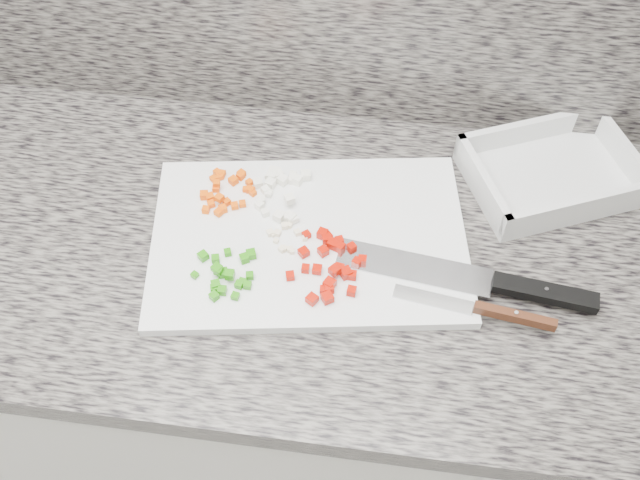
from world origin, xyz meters
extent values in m
cube|color=beige|center=(0.00, 1.44, 0.43)|extent=(3.92, 0.62, 0.86)
cube|color=#625D56|center=(0.00, 1.44, 0.88)|extent=(3.96, 0.64, 0.04)
cube|color=white|center=(0.11, 1.44, 0.91)|extent=(0.53, 0.40, 0.02)
cube|color=#F25405|center=(0.00, 1.53, 0.92)|extent=(0.01, 0.01, 0.01)
cube|color=#F25405|center=(-0.06, 1.49, 0.92)|extent=(0.02, 0.02, 0.01)
cube|color=#F25405|center=(0.00, 1.52, 0.92)|extent=(0.01, 0.01, 0.01)
cube|color=#F25405|center=(-0.06, 1.53, 0.92)|extent=(0.01, 0.01, 0.01)
cube|color=#F25405|center=(-0.06, 1.47, 0.92)|extent=(0.01, 0.01, 0.01)
cube|color=#F25405|center=(-0.05, 1.54, 0.92)|extent=(0.01, 0.01, 0.01)
cube|color=#F25405|center=(-0.01, 1.48, 0.92)|extent=(0.01, 0.01, 0.01)
cube|color=#F25405|center=(0.00, 1.52, 0.92)|extent=(0.01, 0.01, 0.01)
cube|color=#F25405|center=(0.00, 1.49, 0.92)|extent=(0.01, 0.01, 0.01)
cube|color=#F25405|center=(-0.05, 1.48, 0.92)|extent=(0.01, 0.01, 0.01)
cube|color=#F25405|center=(-0.03, 1.47, 0.92)|extent=(0.02, 0.02, 0.01)
cube|color=#F25405|center=(-0.06, 1.55, 0.92)|extent=(0.01, 0.01, 0.01)
cube|color=#F25405|center=(-0.04, 1.49, 0.93)|extent=(0.02, 0.02, 0.01)
cube|color=#F25405|center=(-0.02, 1.54, 0.92)|extent=(0.01, 0.01, 0.01)
cube|color=#F25405|center=(0.01, 1.52, 0.92)|extent=(0.01, 0.01, 0.01)
cube|color=#F25405|center=(-0.03, 1.53, 0.92)|extent=(0.02, 0.02, 0.01)
cube|color=#F25405|center=(-0.07, 1.49, 0.92)|extent=(0.01, 0.01, 0.01)
cube|color=#F25405|center=(-0.05, 1.51, 0.93)|extent=(0.01, 0.01, 0.01)
cube|color=#F25405|center=(-0.03, 1.49, 0.92)|extent=(0.01, 0.01, 0.01)
cube|color=#F25405|center=(-0.04, 1.46, 0.92)|extent=(0.02, 0.02, 0.01)
cube|color=#F25405|center=(-0.02, 1.55, 0.92)|extent=(0.02, 0.02, 0.01)
cube|color=#F25405|center=(-0.05, 1.54, 0.92)|extent=(0.01, 0.01, 0.01)
cube|color=#F25405|center=(-0.05, 1.51, 0.92)|extent=(0.01, 0.01, 0.01)
cube|color=#F25405|center=(0.01, 1.51, 0.92)|extent=(0.01, 0.01, 0.01)
cube|color=white|center=(0.04, 1.53, 0.92)|extent=(0.02, 0.02, 0.01)
cube|color=white|center=(0.06, 1.47, 0.92)|extent=(0.02, 0.02, 0.01)
cube|color=white|center=(0.05, 1.54, 0.92)|extent=(0.02, 0.02, 0.01)
cube|color=white|center=(0.01, 1.53, 0.92)|extent=(0.02, 0.02, 0.01)
cube|color=white|center=(0.03, 1.52, 0.92)|extent=(0.02, 0.02, 0.01)
cube|color=white|center=(0.03, 1.55, 0.92)|extent=(0.01, 0.01, 0.01)
cube|color=white|center=(0.09, 1.56, 0.92)|extent=(0.02, 0.02, 0.01)
cube|color=white|center=(0.04, 1.47, 0.92)|extent=(0.01, 0.01, 0.01)
cube|color=white|center=(0.03, 1.49, 0.92)|extent=(0.02, 0.02, 0.01)
cube|color=white|center=(0.04, 1.54, 0.92)|extent=(0.01, 0.01, 0.01)
cube|color=white|center=(0.08, 1.47, 0.92)|extent=(0.02, 0.02, 0.01)
cube|color=white|center=(0.03, 1.55, 0.92)|extent=(0.02, 0.02, 0.01)
cube|color=white|center=(0.08, 1.47, 0.92)|extent=(0.02, 0.02, 0.01)
cube|color=white|center=(0.04, 1.55, 0.92)|extent=(0.02, 0.02, 0.01)
cube|color=white|center=(0.07, 1.56, 0.92)|extent=(0.01, 0.01, 0.01)
cube|color=white|center=(0.04, 1.51, 0.92)|extent=(0.01, 0.01, 0.01)
cube|color=white|center=(0.08, 1.47, 0.92)|extent=(0.01, 0.01, 0.01)
cube|color=white|center=(0.08, 1.55, 0.92)|extent=(0.02, 0.02, 0.01)
cube|color=white|center=(0.07, 1.55, 0.92)|extent=(0.01, 0.01, 0.01)
cube|color=white|center=(0.07, 1.50, 0.93)|extent=(0.02, 0.02, 0.01)
cube|color=white|center=(0.04, 1.56, 0.92)|extent=(0.02, 0.02, 0.01)
cube|color=white|center=(0.03, 1.50, 0.92)|extent=(0.01, 0.01, 0.01)
cube|color=#25820B|center=(-0.01, 1.31, 0.92)|extent=(0.02, 0.02, 0.01)
cube|color=#25820B|center=(-0.02, 1.37, 0.92)|extent=(0.01, 0.01, 0.01)
cube|color=#25820B|center=(0.01, 1.34, 0.93)|extent=(0.01, 0.01, 0.01)
cube|color=#25820B|center=(0.04, 1.35, 0.92)|extent=(0.01, 0.01, 0.01)
cube|color=#25820B|center=(-0.01, 1.35, 0.93)|extent=(0.01, 0.01, 0.01)
cube|color=#25820B|center=(0.02, 1.31, 0.92)|extent=(0.01, 0.01, 0.01)
cube|color=#25820B|center=(0.00, 1.39, 0.92)|extent=(0.01, 0.01, 0.01)
cube|color=#25820B|center=(0.02, 1.38, 0.92)|extent=(0.02, 0.02, 0.01)
cube|color=#25820B|center=(0.00, 1.35, 0.92)|extent=(0.02, 0.02, 0.01)
cube|color=#25820B|center=(-0.04, 1.38, 0.92)|extent=(0.02, 0.02, 0.01)
cube|color=#25820B|center=(-0.01, 1.35, 0.93)|extent=(0.02, 0.02, 0.01)
cube|color=#25820B|center=(-0.04, 1.34, 0.92)|extent=(0.01, 0.01, 0.01)
cube|color=#25820B|center=(-0.01, 1.32, 0.92)|extent=(0.01, 0.01, 0.01)
cube|color=#25820B|center=(0.03, 1.34, 0.92)|extent=(0.01, 0.01, 0.01)
cube|color=#25820B|center=(0.02, 1.33, 0.92)|extent=(0.01, 0.01, 0.01)
cube|color=#25820B|center=(0.04, 1.33, 0.92)|extent=(0.01, 0.01, 0.01)
cube|color=#25820B|center=(0.03, 1.39, 0.92)|extent=(0.02, 0.02, 0.01)
cube|color=#25820B|center=(0.00, 1.32, 0.92)|extent=(0.01, 0.01, 0.01)
cube|color=#25820B|center=(-0.01, 1.33, 0.92)|extent=(0.02, 0.02, 0.01)
cube|color=#B20F02|center=(0.10, 1.36, 0.92)|extent=(0.02, 0.02, 0.01)
cube|color=#B20F02|center=(0.11, 1.44, 0.92)|extent=(0.02, 0.02, 0.01)
cube|color=#B20F02|center=(0.13, 1.32, 0.92)|extent=(0.02, 0.02, 0.01)
cube|color=#B20F02|center=(0.14, 1.41, 0.92)|extent=(0.02, 0.02, 0.01)
cube|color=#B20F02|center=(0.15, 1.35, 0.92)|extent=(0.02, 0.02, 0.01)
cube|color=#B20F02|center=(0.18, 1.37, 0.92)|extent=(0.02, 0.02, 0.01)
cube|color=#B20F02|center=(0.15, 1.34, 0.92)|extent=(0.01, 0.01, 0.01)
cube|color=#B20F02|center=(0.15, 1.33, 0.92)|extent=(0.02, 0.02, 0.01)
cube|color=#B20F02|center=(0.19, 1.37, 0.92)|extent=(0.01, 0.01, 0.01)
cube|color=#B20F02|center=(0.19, 1.40, 0.92)|extent=(0.02, 0.02, 0.01)
cube|color=#B20F02|center=(0.15, 1.42, 0.92)|extent=(0.02, 0.02, 0.01)
cube|color=#B20F02|center=(0.17, 1.38, 0.92)|extent=(0.02, 0.02, 0.01)
cube|color=#B20F02|center=(0.14, 1.44, 0.92)|extent=(0.02, 0.02, 0.01)
cube|color=#B20F02|center=(0.16, 1.42, 0.92)|extent=(0.02, 0.02, 0.01)
cube|color=#B20F02|center=(0.13, 1.37, 0.92)|extent=(0.01, 0.01, 0.01)
cube|color=#B20F02|center=(0.11, 1.40, 0.92)|extent=(0.02, 0.02, 0.01)
cube|color=#B20F02|center=(0.18, 1.42, 0.92)|extent=(0.02, 0.02, 0.01)
cube|color=#B20F02|center=(0.16, 1.43, 0.92)|extent=(0.02, 0.02, 0.01)
cube|color=#B20F02|center=(0.12, 1.37, 0.92)|extent=(0.01, 0.01, 0.01)
cube|color=#B20F02|center=(0.15, 1.34, 0.92)|extent=(0.02, 0.02, 0.01)
cube|color=#B20F02|center=(0.19, 1.34, 0.92)|extent=(0.01, 0.01, 0.01)
cube|color=#B20F02|center=(0.16, 1.37, 0.93)|extent=(0.02, 0.02, 0.01)
cube|color=#B20F02|center=(0.14, 1.43, 0.92)|extent=(0.02, 0.02, 0.01)
cube|color=#B20F02|center=(0.20, 1.40, 0.92)|extent=(0.01, 0.01, 0.01)
cube|color=#B20F02|center=(0.13, 1.44, 0.92)|extent=(0.02, 0.02, 0.01)
cube|color=beige|center=(0.09, 1.40, 0.92)|extent=(0.01, 0.01, 0.01)
cube|color=beige|center=(0.05, 1.43, 0.92)|extent=(0.01, 0.01, 0.01)
cube|color=beige|center=(0.06, 1.44, 0.92)|extent=(0.01, 0.01, 0.01)
cube|color=beige|center=(0.11, 1.43, 0.92)|extent=(0.01, 0.01, 0.01)
cube|color=beige|center=(0.08, 1.41, 0.92)|extent=(0.01, 0.01, 0.01)
cube|color=beige|center=(0.06, 1.42, 0.92)|extent=(0.01, 0.01, 0.01)
cube|color=beige|center=(0.08, 1.45, 0.92)|extent=(0.01, 0.01, 0.01)
cube|color=beige|center=(0.07, 1.41, 0.92)|extent=(0.01, 0.01, 0.01)
cube|color=beige|center=(0.09, 1.44, 0.92)|extent=(0.01, 0.01, 0.01)
cube|color=beige|center=(0.06, 1.43, 0.92)|extent=(0.01, 0.01, 0.01)
cube|color=beige|center=(0.07, 1.45, 0.92)|extent=(0.01, 0.01, 0.01)
cube|color=beige|center=(0.09, 1.41, 0.92)|extent=(0.01, 0.01, 0.01)
cube|color=#BABDC1|center=(0.28, 1.40, 0.92)|extent=(0.24, 0.08, 0.00)
cube|color=black|center=(0.46, 1.38, 0.92)|extent=(0.15, 0.05, 0.02)
cylinder|color=#BABDC1|center=(0.46, 1.38, 0.93)|extent=(0.01, 0.01, 0.00)
cube|color=#BABDC1|center=(0.31, 1.35, 0.92)|extent=(0.12, 0.04, 0.00)
cube|color=#4D2213|center=(0.42, 1.33, 0.92)|extent=(0.12, 0.03, 0.02)
cylinder|color=#BABDC1|center=(0.42, 1.33, 0.93)|extent=(0.01, 0.01, 0.00)
cube|color=silver|center=(0.49, 1.62, 0.91)|extent=(0.32, 0.28, 0.01)
cube|color=silver|center=(0.45, 1.70, 0.93)|extent=(0.25, 0.12, 0.04)
cube|color=silver|center=(0.53, 1.54, 0.93)|extent=(0.25, 0.12, 0.04)
cube|color=silver|center=(0.60, 1.67, 0.93)|extent=(0.09, 0.18, 0.04)
cube|color=silver|center=(0.37, 1.57, 0.93)|extent=(0.09, 0.18, 0.04)
camera|label=1|loc=(0.22, 0.78, 1.79)|focal=40.00mm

